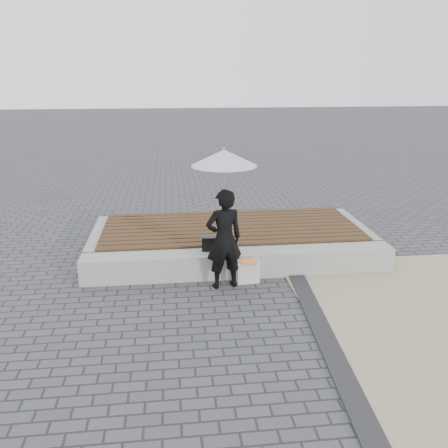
{
  "coord_description": "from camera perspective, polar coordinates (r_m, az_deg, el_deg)",
  "views": [
    {
      "loc": [
        -1.06,
        -5.37,
        3.11
      ],
      "look_at": [
        -0.31,
        1.17,
        1.0
      ],
      "focal_mm": 37.88,
      "sensor_mm": 36.0,
      "label": 1
    }
  ],
  "objects": [
    {
      "name": "magazine",
      "position": [
        7.23,
        2.99,
        -4.51
      ],
      "size": [
        0.35,
        0.3,
        0.01
      ],
      "primitive_type": "cube",
      "rotation": [
        0.0,
        0.0,
        -0.4
      ],
      "color": "red",
      "rests_on": "canvas_tote"
    },
    {
      "name": "timber_decking",
      "position": [
        8.66,
        0.8,
        -0.32
      ],
      "size": [
        4.6,
        2.0,
        0.04
      ],
      "primitive_type": null,
      "color": "#4F301B",
      "rests_on": "timber_platform"
    },
    {
      "name": "canvas_tote",
      "position": [
        7.35,
        2.9,
        -5.72
      ],
      "size": [
        0.36,
        0.17,
        0.37
      ],
      "primitive_type": "cube",
      "rotation": [
        0.0,
        0.0,
        0.07
      ],
      "color": "silver",
      "rests_on": "ground"
    },
    {
      "name": "parasol",
      "position": [
        6.68,
        0.0,
        7.99
      ],
      "size": [
        0.93,
        0.93,
        1.19
      ],
      "rotation": [
        0.0,
        0.0,
        -0.09
      ],
      "color": "#B4B4BA",
      "rests_on": "ground"
    },
    {
      "name": "timber_platform",
      "position": [
        8.73,
        0.79,
        -1.69
      ],
      "size": [
        5.0,
        2.0,
        0.4
      ],
      "primitive_type": "cube",
      "color": "#A9A9A4",
      "rests_on": "ground"
    },
    {
      "name": "woman",
      "position": [
        6.99,
        0.0,
        -1.85
      ],
      "size": [
        0.62,
        0.48,
        1.53
      ],
      "primitive_type": "imported",
      "rotation": [
        0.0,
        0.0,
        3.36
      ],
      "color": "black",
      "rests_on": "ground"
    },
    {
      "name": "handbag",
      "position": [
        7.53,
        -1.44,
        -2.4
      ],
      "size": [
        0.33,
        0.14,
        0.23
      ],
      "primitive_type": "cube",
      "rotation": [
        0.0,
        0.0,
        -0.09
      ],
      "color": "black",
      "rests_on": "seating_ledge"
    },
    {
      "name": "ground",
      "position": [
        6.29,
        4.1,
        -11.89
      ],
      "size": [
        80.0,
        80.0,
        0.0
      ],
      "primitive_type": "plane",
      "color": "#48474C",
      "rests_on": "ground"
    },
    {
      "name": "seating_ledge",
      "position": [
        7.62,
        1.94,
        -4.67
      ],
      "size": [
        5.0,
        0.45,
        0.4
      ],
      "primitive_type": "cube",
      "color": "#ACADA7",
      "rests_on": "ground"
    },
    {
      "name": "edging_band",
      "position": [
        6.04,
        12.2,
        -13.44
      ],
      "size": [
        0.61,
        5.2,
        0.04
      ],
      "primitive_type": "cube",
      "rotation": [
        0.0,
        0.0,
        -0.07
      ],
      "color": "#28282B",
      "rests_on": "ground"
    }
  ]
}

